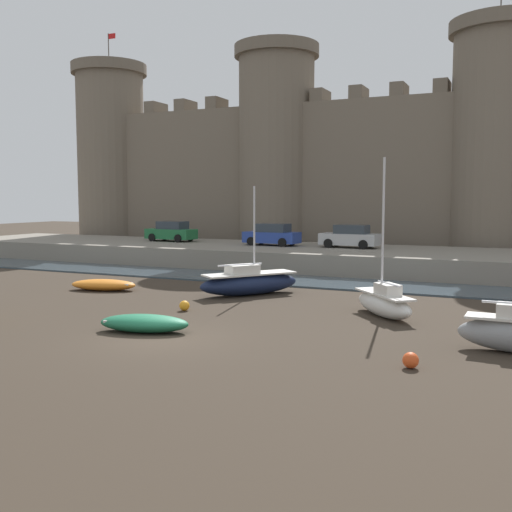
{
  "coord_description": "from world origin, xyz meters",
  "views": [
    {
      "loc": [
        11.46,
        -17.42,
        4.93
      ],
      "look_at": [
        1.15,
        5.27,
        2.5
      ],
      "focal_mm": 42.0,
      "sensor_mm": 36.0,
      "label": 1
    }
  ],
  "objects_px": {
    "rowboat_near_channel_left": "(104,285)",
    "car_quay_centre_east": "(171,232)",
    "rowboat_midflat_right": "(144,323)",
    "mooring_buoy_near_channel": "(411,360)",
    "car_quay_east": "(350,237)",
    "sailboat_near_channel_right": "(249,282)",
    "mooring_buoy_off_centre": "(184,306)",
    "sailboat_midflat_centre": "(384,302)",
    "car_quay_centre_west": "(272,235)"
  },
  "relations": [
    {
      "from": "rowboat_midflat_right",
      "to": "mooring_buoy_off_centre",
      "type": "height_order",
      "value": "rowboat_midflat_right"
    },
    {
      "from": "mooring_buoy_off_centre",
      "to": "mooring_buoy_near_channel",
      "type": "relative_size",
      "value": 0.95
    },
    {
      "from": "mooring_buoy_near_channel",
      "to": "car_quay_east",
      "type": "xyz_separation_m",
      "value": [
        -8.45,
        23.8,
        1.96
      ]
    },
    {
      "from": "sailboat_near_channel_right",
      "to": "car_quay_centre_west",
      "type": "distance_m",
      "value": 14.18
    },
    {
      "from": "mooring_buoy_off_centre",
      "to": "car_quay_east",
      "type": "distance_m",
      "value": 19.1
    },
    {
      "from": "rowboat_near_channel_left",
      "to": "mooring_buoy_off_centre",
      "type": "xyz_separation_m",
      "value": [
        6.97,
        -3.21,
        -0.09
      ]
    },
    {
      "from": "sailboat_near_channel_right",
      "to": "car_quay_east",
      "type": "relative_size",
      "value": 1.32
    },
    {
      "from": "car_quay_centre_east",
      "to": "car_quay_east",
      "type": "bearing_deg",
      "value": -0.58
    },
    {
      "from": "mooring_buoy_near_channel",
      "to": "car_quay_east",
      "type": "bearing_deg",
      "value": 109.55
    },
    {
      "from": "sailboat_near_channel_right",
      "to": "car_quay_east",
      "type": "distance_m",
      "value": 13.96
    },
    {
      "from": "sailboat_near_channel_right",
      "to": "mooring_buoy_near_channel",
      "type": "bearing_deg",
      "value": -45.41
    },
    {
      "from": "sailboat_near_channel_right",
      "to": "rowboat_near_channel_left",
      "type": "height_order",
      "value": "sailboat_near_channel_right"
    },
    {
      "from": "rowboat_midflat_right",
      "to": "sailboat_near_channel_right",
      "type": "distance_m",
      "value": 9.28
    },
    {
      "from": "rowboat_near_channel_left",
      "to": "mooring_buoy_off_centre",
      "type": "height_order",
      "value": "rowboat_near_channel_left"
    },
    {
      "from": "mooring_buoy_off_centre",
      "to": "rowboat_near_channel_left",
      "type": "bearing_deg",
      "value": 155.25
    },
    {
      "from": "mooring_buoy_off_centre",
      "to": "car_quay_centre_west",
      "type": "relative_size",
      "value": 0.11
    },
    {
      "from": "rowboat_near_channel_left",
      "to": "car_quay_east",
      "type": "bearing_deg",
      "value": 59.78
    },
    {
      "from": "rowboat_near_channel_left",
      "to": "car_quay_centre_east",
      "type": "relative_size",
      "value": 0.91
    },
    {
      "from": "car_quay_east",
      "to": "mooring_buoy_off_centre",
      "type": "bearing_deg",
      "value": -96.51
    },
    {
      "from": "car_quay_centre_west",
      "to": "sailboat_near_channel_right",
      "type": "bearing_deg",
      "value": -71.85
    },
    {
      "from": "rowboat_near_channel_left",
      "to": "car_quay_centre_west",
      "type": "distance_m",
      "value": 15.73
    },
    {
      "from": "car_quay_centre_east",
      "to": "rowboat_near_channel_left",
      "type": "bearing_deg",
      "value": -69.96
    },
    {
      "from": "sailboat_midflat_centre",
      "to": "car_quay_centre_east",
      "type": "relative_size",
      "value": 1.57
    },
    {
      "from": "rowboat_midflat_right",
      "to": "mooring_buoy_near_channel",
      "type": "relative_size",
      "value": 7.57
    },
    {
      "from": "mooring_buoy_off_centre",
      "to": "mooring_buoy_near_channel",
      "type": "bearing_deg",
      "value": -24.88
    },
    {
      "from": "sailboat_near_channel_right",
      "to": "car_quay_east",
      "type": "bearing_deg",
      "value": 84.19
    },
    {
      "from": "sailboat_near_channel_right",
      "to": "car_quay_east",
      "type": "height_order",
      "value": "sailboat_near_channel_right"
    },
    {
      "from": "rowboat_midflat_right",
      "to": "mooring_buoy_near_channel",
      "type": "distance_m",
      "value": 9.81
    },
    {
      "from": "sailboat_midflat_centre",
      "to": "car_quay_centre_west",
      "type": "distance_m",
      "value": 20.08
    },
    {
      "from": "sailboat_midflat_centre",
      "to": "car_quay_centre_west",
      "type": "bearing_deg",
      "value": 126.37
    },
    {
      "from": "rowboat_near_channel_left",
      "to": "car_quay_centre_east",
      "type": "xyz_separation_m",
      "value": [
        -5.77,
        15.82,
        1.88
      ]
    },
    {
      "from": "rowboat_near_channel_left",
      "to": "mooring_buoy_off_centre",
      "type": "distance_m",
      "value": 7.68
    },
    {
      "from": "sailboat_midflat_centre",
      "to": "mooring_buoy_near_channel",
      "type": "height_order",
      "value": "sailboat_midflat_centre"
    },
    {
      "from": "mooring_buoy_near_channel",
      "to": "car_quay_east",
      "type": "distance_m",
      "value": 25.33
    },
    {
      "from": "rowboat_midflat_right",
      "to": "car_quay_east",
      "type": "distance_m",
      "value": 23.19
    },
    {
      "from": "rowboat_midflat_right",
      "to": "car_quay_east",
      "type": "relative_size",
      "value": 0.86
    },
    {
      "from": "mooring_buoy_near_channel",
      "to": "car_quay_centre_west",
      "type": "relative_size",
      "value": 0.11
    },
    {
      "from": "sailboat_midflat_centre",
      "to": "car_quay_centre_east",
      "type": "distance_m",
      "value": 26.84
    },
    {
      "from": "rowboat_near_channel_left",
      "to": "mooring_buoy_near_channel",
      "type": "distance_m",
      "value": 19.37
    },
    {
      "from": "rowboat_near_channel_left",
      "to": "mooring_buoy_off_centre",
      "type": "bearing_deg",
      "value": -24.75
    },
    {
      "from": "sailboat_midflat_centre",
      "to": "car_quay_centre_east",
      "type": "bearing_deg",
      "value": 141.51
    },
    {
      "from": "rowboat_midflat_right",
      "to": "car_quay_centre_east",
      "type": "height_order",
      "value": "car_quay_centre_east"
    },
    {
      "from": "rowboat_midflat_right",
      "to": "mooring_buoy_near_channel",
      "type": "bearing_deg",
      "value": -4.24
    },
    {
      "from": "sailboat_midflat_centre",
      "to": "car_quay_centre_east",
      "type": "height_order",
      "value": "sailboat_midflat_centre"
    },
    {
      "from": "mooring_buoy_off_centre",
      "to": "car_quay_east",
      "type": "height_order",
      "value": "car_quay_east"
    },
    {
      "from": "rowboat_midflat_right",
      "to": "rowboat_near_channel_left",
      "type": "height_order",
      "value": "rowboat_midflat_right"
    },
    {
      "from": "sailboat_near_channel_right",
      "to": "rowboat_near_channel_left",
      "type": "distance_m",
      "value": 7.95
    },
    {
      "from": "rowboat_near_channel_left",
      "to": "car_quay_east",
      "type": "distance_m",
      "value": 18.23
    },
    {
      "from": "mooring_buoy_off_centre",
      "to": "mooring_buoy_near_channel",
      "type": "xyz_separation_m",
      "value": [
        10.61,
        -4.92,
        0.01
      ]
    },
    {
      "from": "rowboat_midflat_right",
      "to": "mooring_buoy_off_centre",
      "type": "distance_m",
      "value": 4.28
    }
  ]
}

